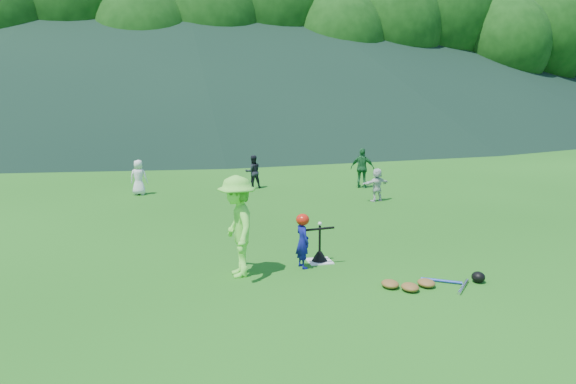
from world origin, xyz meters
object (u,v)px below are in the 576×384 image
object	(u,v)px
fielder_b	(253,172)
batting_tee	(320,255)
home_plate	(319,261)
fielder_c	(362,168)
batter_child	(303,242)
equipment_pile	(427,283)
adult_coach	(237,226)
fielder_a	(139,177)
fielder_d	(377,185)

from	to	relation	value
fielder_b	batting_tee	world-z (taller)	fielder_b
home_plate	fielder_c	size ratio (longest dim) A/B	0.34
batter_child	fielder_b	bearing A→B (deg)	-15.23
home_plate	equipment_pile	distance (m)	2.19
fielder_c	adult_coach	bearing A→B (deg)	84.31
adult_coach	fielder_a	xyz separation A→B (m)	(-1.79, 8.35, -0.34)
fielder_a	fielder_b	size ratio (longest dim) A/B	1.00
equipment_pile	fielder_c	bearing A→B (deg)	75.16
batter_child	equipment_pile	distance (m)	2.31
fielder_c	equipment_pile	bearing A→B (deg)	103.72
batter_child	equipment_pile	bearing A→B (deg)	-141.65
fielder_b	equipment_pile	size ratio (longest dim) A/B	0.61
batter_child	fielder_a	bearing A→B (deg)	9.18
adult_coach	batting_tee	world-z (taller)	adult_coach
equipment_pile	batting_tee	bearing A→B (deg)	126.97
fielder_d	batter_child	bearing A→B (deg)	41.53
fielder_d	fielder_a	bearing A→B (deg)	-35.85
fielder_b	fielder_c	xyz separation A→B (m)	(3.53, -0.78, 0.11)
batting_tee	fielder_c	bearing A→B (deg)	63.31
fielder_a	fielder_c	xyz separation A→B (m)	(7.17, -0.45, 0.11)
adult_coach	fielder_c	bearing A→B (deg)	144.62
fielder_d	equipment_pile	world-z (taller)	fielder_d
fielder_d	equipment_pile	size ratio (longest dim) A/B	0.54
adult_coach	batting_tee	bearing A→B (deg)	103.56
home_plate	fielder_a	distance (m)	8.65
batter_child	fielder_a	xyz separation A→B (m)	(-3.01, 8.19, 0.06)
home_plate	batter_child	bearing A→B (deg)	-146.84
adult_coach	equipment_pile	world-z (taller)	adult_coach
fielder_a	fielder_b	distance (m)	3.66
home_plate	batting_tee	size ratio (longest dim) A/B	0.66
adult_coach	fielder_d	distance (m)	7.55
fielder_a	fielder_c	bearing A→B (deg)	-169.18
fielder_d	adult_coach	bearing A→B (deg)	34.56
fielder_a	fielder_d	distance (m)	7.27
home_plate	equipment_pile	world-z (taller)	equipment_pile
fielder_b	fielder_d	world-z (taller)	fielder_b
batter_child	adult_coach	bearing A→B (deg)	86.46
adult_coach	fielder_a	bearing A→B (deg)	-169.01
fielder_a	fielder_b	world-z (taller)	fielder_b
batting_tee	batter_child	bearing A→B (deg)	-146.84
adult_coach	fielder_b	world-z (taller)	adult_coach
adult_coach	batting_tee	distance (m)	1.84
adult_coach	equipment_pile	bearing A→B (deg)	64.64
fielder_b	fielder_d	xyz separation A→B (m)	(3.12, -3.02, -0.06)
home_plate	fielder_b	distance (m)	8.28
fielder_b	equipment_pile	distance (m)	10.08
batter_child	adult_coach	size ratio (longest dim) A/B	0.55
fielder_a	equipment_pile	size ratio (longest dim) A/B	0.61
fielder_a	batting_tee	xyz separation A→B (m)	(3.41, -7.93, -0.42)
home_plate	fielder_d	xyz separation A→B (m)	(3.34, 5.25, 0.48)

